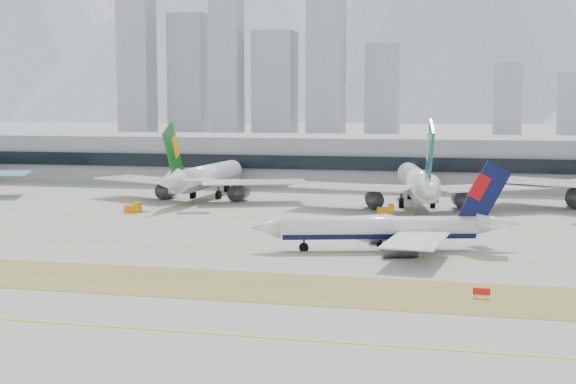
% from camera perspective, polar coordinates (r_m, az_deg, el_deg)
% --- Properties ---
extents(ground, '(3000.00, 3000.00, 0.00)m').
position_cam_1_polar(ground, '(144.39, -5.02, -3.62)').
color(ground, gray).
rests_on(ground, ground).
extents(apron_markings, '(360.00, 122.22, 0.06)m').
position_cam_1_polar(apron_markings, '(95.86, -15.34, -8.83)').
color(apron_markings, olive).
rests_on(apron_markings, ground).
extents(taxiing_airliner, '(45.04, 38.38, 15.44)m').
position_cam_1_polar(taxiing_airliner, '(136.78, 7.15, -2.61)').
color(taxiing_airliner, white).
rests_on(taxiing_airliner, ground).
extents(widebody_eva, '(59.03, 57.61, 21.04)m').
position_cam_1_polar(widebody_eva, '(211.40, -5.99, 1.00)').
color(widebody_eva, white).
rests_on(widebody_eva, ground).
extents(widebody_cathay, '(60.90, 60.35, 22.06)m').
position_cam_1_polar(widebody_cathay, '(194.12, 9.21, 0.58)').
color(widebody_cathay, white).
rests_on(widebody_cathay, ground).
extents(terminal, '(280.00, 43.10, 15.00)m').
position_cam_1_polar(terminal, '(254.43, 3.13, 2.32)').
color(terminal, gray).
rests_on(terminal, ground).
extents(hold_sign_right, '(2.20, 0.15, 1.35)m').
position_cam_1_polar(hold_sign_right, '(105.68, 13.60, -6.91)').
color(hold_sign_right, red).
rests_on(hold_sign_right, ground).
extents(gse_c, '(3.55, 2.00, 2.60)m').
position_cam_1_polar(gse_c, '(180.26, 6.99, -1.35)').
color(gse_c, orange).
rests_on(gse_c, ground).
extents(gse_b, '(3.55, 2.00, 2.60)m').
position_cam_1_polar(gse_b, '(187.33, -10.92, -1.14)').
color(gse_b, orange).
rests_on(gse_b, ground).
extents(city_skyline, '(342.00, 49.80, 140.00)m').
position_cam_1_polar(city_skyline, '(608.21, -1.13, 8.54)').
color(city_skyline, '#989FAD').
rests_on(city_skyline, ground).
extents(mountain_ridge, '(2830.00, 1120.00, 470.00)m').
position_cam_1_polar(mountain_ridge, '(1547.22, 13.11, 11.83)').
color(mountain_ridge, '#9EA8B7').
rests_on(mountain_ridge, ground).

